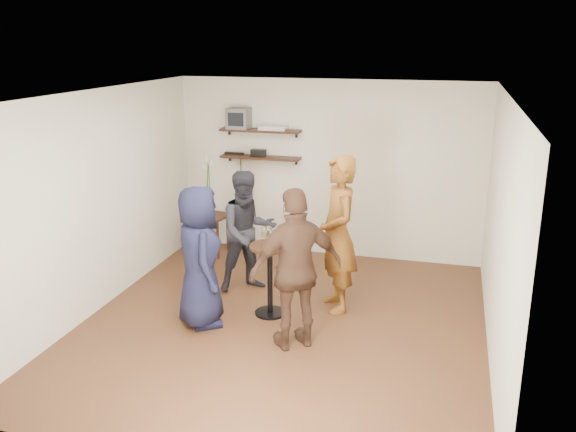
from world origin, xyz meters
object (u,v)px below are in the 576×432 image
at_px(radio, 258,153).
at_px(person_navy, 199,257).
at_px(dvd_deck, 274,128).
at_px(person_dark, 248,231).
at_px(drinks_table, 270,270).
at_px(person_plaid, 338,235).
at_px(side_table, 210,221).
at_px(person_brown, 296,269).
at_px(crt_monitor, 239,118).

distance_m(radio, person_navy, 2.67).
distance_m(dvd_deck, person_dark, 1.86).
relative_size(person_dark, person_navy, 0.97).
xyz_separation_m(drinks_table, person_plaid, (0.73, 0.37, 0.38)).
distance_m(drinks_table, person_navy, 0.86).
xyz_separation_m(dvd_deck, side_table, (-0.91, -0.35, -1.39)).
xyz_separation_m(person_plaid, person_navy, (-1.41, -0.81, -0.13)).
relative_size(dvd_deck, person_navy, 0.25).
xyz_separation_m(side_table, person_brown, (1.97, -2.44, 0.36)).
bearing_deg(person_navy, dvd_deck, -34.93).
distance_m(radio, drinks_table, 2.48).
relative_size(crt_monitor, person_navy, 0.20).
distance_m(person_dark, person_navy, 1.11).
distance_m(crt_monitor, person_dark, 2.02).
xyz_separation_m(dvd_deck, person_plaid, (1.30, -1.76, -0.96)).
bearing_deg(drinks_table, crt_monitor, 117.43).
relative_size(side_table, person_brown, 0.36).
relative_size(crt_monitor, radio, 1.45).
relative_size(radio, side_table, 0.35).
distance_m(crt_monitor, drinks_table, 2.81).
bearing_deg(drinks_table, person_navy, -147.52).
relative_size(person_dark, person_brown, 0.91).
bearing_deg(person_brown, radio, -101.63).
distance_m(person_navy, person_brown, 1.20).
bearing_deg(radio, person_plaid, -48.77).
bearing_deg(person_plaid, person_navy, -87.34).
distance_m(crt_monitor, person_navy, 2.87).
height_order(dvd_deck, side_table, dvd_deck).
bearing_deg(person_brown, drinks_table, -90.00).
height_order(crt_monitor, person_plaid, crt_monitor).
relative_size(radio, drinks_table, 0.25).
bearing_deg(side_table, person_dark, -48.80).
bearing_deg(side_table, person_brown, -51.04).
xyz_separation_m(side_table, person_plaid, (2.21, -1.41, 0.43)).
height_order(side_table, person_dark, person_dark).
bearing_deg(person_navy, drinks_table, -90.00).
bearing_deg(person_navy, side_table, -12.76).
xyz_separation_m(person_navy, person_brown, (1.18, -0.22, 0.05)).
relative_size(dvd_deck, person_brown, 0.23).
bearing_deg(person_dark, crt_monitor, 75.52).
relative_size(person_plaid, person_brown, 1.09).
distance_m(side_table, person_dark, 1.53).
height_order(crt_monitor, person_dark, crt_monitor).
height_order(person_dark, person_navy, person_navy).
xyz_separation_m(crt_monitor, dvd_deck, (0.53, 0.00, -0.12)).
relative_size(dvd_deck, drinks_table, 0.46).
distance_m(dvd_deck, side_table, 1.70).
xyz_separation_m(side_table, person_dark, (0.99, -1.14, 0.28)).
xyz_separation_m(person_dark, person_navy, (-0.20, -1.09, 0.03)).
bearing_deg(dvd_deck, drinks_table, -74.85).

